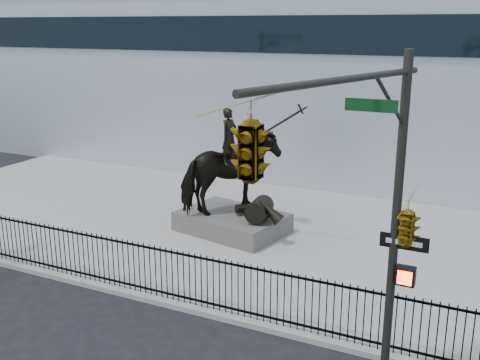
% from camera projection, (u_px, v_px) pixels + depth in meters
% --- Properties ---
extents(ground, '(120.00, 120.00, 0.00)m').
position_uv_depth(ground, '(114.00, 317.00, 14.76)').
color(ground, black).
rests_on(ground, ground).
extents(plaza, '(30.00, 12.00, 0.15)m').
position_uv_depth(plaza, '(232.00, 230.00, 20.81)').
color(plaza, '#9A9A98').
rests_on(plaza, ground).
extents(building, '(44.00, 14.00, 9.00)m').
position_uv_depth(building, '(337.00, 79.00, 30.91)').
color(building, silver).
rests_on(building, ground).
extents(picket_fence, '(22.10, 0.10, 1.50)m').
position_uv_depth(picket_fence, '(140.00, 267.00, 15.60)').
color(picket_fence, black).
rests_on(picket_fence, plaza).
extents(statue_plinth, '(4.10, 3.20, 0.69)m').
position_uv_depth(statue_plinth, '(232.00, 222.00, 20.36)').
color(statue_plinth, '#55524E').
rests_on(statue_plinth, plaza).
extents(equestrian_statue, '(4.63, 3.34, 3.99)m').
position_uv_depth(equestrian_statue, '(234.00, 175.00, 19.84)').
color(equestrian_statue, black).
rests_on(equestrian_statue, statue_plinth).
extents(traffic_signal_right, '(2.17, 6.86, 7.00)m').
position_uv_depth(traffic_signal_right, '(341.00, 190.00, 9.02)').
color(traffic_signal_right, '#262923').
rests_on(traffic_signal_right, ground).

